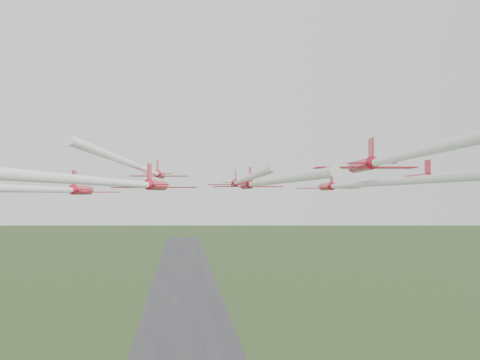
{
  "coord_description": "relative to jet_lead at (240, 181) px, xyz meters",
  "views": [
    {
      "loc": [
        -1.9,
        -79.12,
        52.32
      ],
      "look_at": [
        5.61,
        -2.0,
        54.14
      ],
      "focal_mm": 45.0,
      "sensor_mm": 36.0,
      "label": 1
    }
  ],
  "objects": [
    {
      "name": "runway",
      "position": [
        -5.68,
        201.37,
        -53.98
      ],
      "size": [
        38.0,
        900.0,
        0.04
      ],
      "primitive_type": "cube",
      "color": "#303032",
      "rests_on": "ground"
    },
    {
      "name": "jet_lead",
      "position": [
        0.0,
        0.0,
        0.0
      ],
      "size": [
        8.76,
        63.11,
        2.61
      ],
      "rotation": [
        0.0,
        0.0,
        -0.04
      ],
      "color": "red"
    },
    {
      "name": "jet_row2_left",
      "position": [
        -11.42,
        -8.3,
        1.04
      ],
      "size": [
        8.27,
        60.59,
        2.46
      ],
      "rotation": [
        0.0,
        0.0,
        -0.05
      ],
      "color": "red"
    },
    {
      "name": "jet_row2_right",
      "position": [
        11.34,
        -12.77,
        -0.64
      ],
      "size": [
        9.75,
        66.99,
        2.64
      ],
      "rotation": [
        0.0,
        0.0,
        -0.08
      ],
      "color": "red"
    },
    {
      "name": "jet_row3_left",
      "position": [
        -20.02,
        -16.31,
        -1.22
      ],
      "size": [
        9.24,
        51.74,
        2.75
      ],
      "rotation": [
        0.0,
        0.0,
        -0.05
      ],
      "color": "red"
    },
    {
      "name": "jet_row3_mid",
      "position": [
        0.23,
        -16.45,
        -0.57
      ],
      "size": [
        8.38,
        49.82,
        2.52
      ],
      "rotation": [
        0.0,
        0.0,
        -0.01
      ],
      "color": "red"
    },
    {
      "name": "jet_row4_left",
      "position": [
        -11.86,
        -28.17,
        -0.79
      ],
      "size": [
        11.05,
        51.51,
        2.54
      ],
      "rotation": [
        0.0,
        0.0,
        -0.14
      ],
      "color": "red"
    },
    {
      "name": "jet_row4_right",
      "position": [
        8.43,
        -37.77,
        1.15
      ],
      "size": [
        12.01,
        70.61,
        2.96
      ],
      "rotation": [
        0.0,
        0.0,
        -0.11
      ],
      "color": "red"
    }
  ]
}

